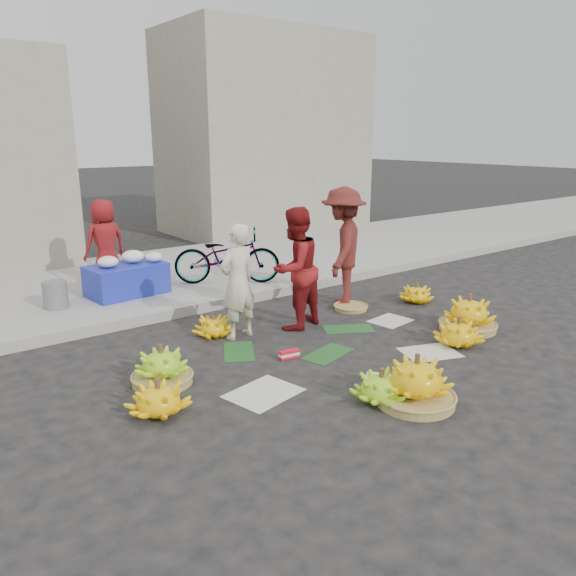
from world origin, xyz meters
TOP-DOWN VIEW (x-y plane):
  - ground at (0.00, 0.00)m, footprint 80.00×80.00m
  - curb at (0.00, 2.20)m, footprint 40.00×0.25m
  - sidewalk at (0.00, 4.30)m, footprint 40.00×4.00m
  - building_right at (4.50, 7.70)m, footprint 5.00×3.00m
  - newspaper_scatter at (0.00, -0.80)m, footprint 3.20×1.80m
  - banana_leaves at (-0.10, 0.20)m, footprint 2.00×1.00m
  - banana_bunch_0 at (-2.32, -0.37)m, footprint 0.73×0.73m
  - banana_bunch_1 at (-0.50, -1.44)m, footprint 0.67×0.67m
  - banana_bunch_2 at (-0.25, -1.65)m, footprint 0.80×0.80m
  - banana_bunch_3 at (1.36, -0.94)m, footprint 0.74×0.74m
  - banana_bunch_4 at (1.95, -0.67)m, footprint 0.79×0.79m
  - banana_bunch_5 at (2.38, 0.58)m, footprint 0.64×0.64m
  - banana_bunch_6 at (-2.01, 0.23)m, footprint 0.68×0.68m
  - banana_bunch_7 at (-0.86, 1.16)m, footprint 0.60×0.60m
  - basket_spare at (1.33, 0.93)m, footprint 0.56×0.56m
  - incense_stack at (-0.55, -0.04)m, footprint 0.25×0.11m
  - vendor_cream at (-0.63, 0.93)m, footprint 0.58×0.43m
  - vendor_red at (0.18, 0.81)m, footprint 0.92×0.80m
  - man_striped at (1.40, 1.21)m, footprint 1.30×1.25m
  - flower_table at (-1.15, 3.30)m, footprint 1.19×0.81m
  - grey_bucket at (-2.24, 3.23)m, footprint 0.34×0.34m
  - flower_vendor at (-1.20, 4.02)m, footprint 0.75×0.55m
  - bicycle at (0.44, 2.97)m, footprint 1.44×1.78m

SIDE VIEW (x-z plane):
  - ground at x=0.00m, z-range 0.00..0.00m
  - newspaper_scatter at x=0.00m, z-range 0.00..0.01m
  - banana_leaves at x=-0.10m, z-range 0.00..0.01m
  - basket_spare at x=1.33m, z-range 0.00..0.06m
  - incense_stack at x=-0.55m, z-range 0.01..0.11m
  - sidewalk at x=0.00m, z-range 0.00..0.12m
  - curb at x=0.00m, z-range 0.00..0.15m
  - banana_bunch_7 at x=-0.86m, z-range -0.02..0.28m
  - banana_bunch_5 at x=2.38m, z-range -0.02..0.30m
  - banana_bunch_0 at x=-2.32m, z-range -0.02..0.33m
  - banana_bunch_1 at x=-0.50m, z-range -0.02..0.33m
  - banana_bunch_3 at x=1.36m, z-range -0.02..0.34m
  - banana_bunch_6 at x=-2.01m, z-range -0.03..0.40m
  - banana_bunch_4 at x=1.95m, z-range -0.03..0.46m
  - banana_bunch_2 at x=-0.25m, z-range -0.03..0.48m
  - grey_bucket at x=-2.24m, z-range 0.12..0.50m
  - flower_table at x=-1.15m, z-range 0.06..0.72m
  - bicycle at x=0.44m, z-range 0.12..1.03m
  - vendor_cream at x=-0.63m, z-range 0.00..1.46m
  - vendor_red at x=0.18m, z-range 0.00..1.62m
  - flower_vendor at x=-1.20m, z-range 0.12..1.53m
  - man_striped at x=1.40m, z-range 0.00..1.78m
  - building_right at x=4.50m, z-range 0.00..5.00m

